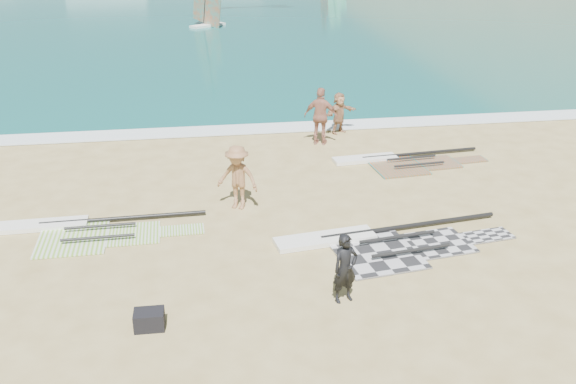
{
  "coord_description": "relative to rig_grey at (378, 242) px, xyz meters",
  "views": [
    {
      "loc": [
        -1.44,
        -10.48,
        7.28
      ],
      "look_at": [
        0.75,
        4.0,
        1.0
      ],
      "focal_mm": 40.0,
      "sensor_mm": 36.0,
      "label": 1
    }
  ],
  "objects": [
    {
      "name": "person_wetsuit",
      "position": [
        -1.38,
        -2.3,
        0.7
      ],
      "size": [
        0.63,
        0.51,
        1.5
      ],
      "primitive_type": "imported",
      "rotation": [
        0.0,
        0.0,
        0.32
      ],
      "color": "black",
      "rests_on": "ground"
    },
    {
      "name": "rig_orange",
      "position": [
        2.19,
        5.32,
        -0.0
      ],
      "size": [
        5.01,
        2.07,
        0.2
      ],
      "rotation": [
        0.0,
        0.0,
        0.09
      ],
      "color": "#FD3902",
      "rests_on": "ground"
    },
    {
      "name": "gear_bag_near",
      "position": [
        -5.3,
        -2.7,
        0.13
      ],
      "size": [
        0.58,
        0.43,
        0.37
      ],
      "primitive_type": "cube",
      "rotation": [
        0.0,
        0.0,
        -0.01
      ],
      "color": "black",
      "rests_on": "ground"
    },
    {
      "name": "rig_grey",
      "position": [
        0.0,
        0.0,
        0.0
      ],
      "size": [
        5.97,
        2.67,
        0.2
      ],
      "rotation": [
        0.0,
        0.0,
        0.14
      ],
      "color": "#272729",
      "rests_on": "ground"
    },
    {
      "name": "beachgoer_back",
      "position": [
        0.08,
        7.53,
        0.95
      ],
      "size": [
        1.27,
        0.91,
        2.0
      ],
      "primitive_type": "imported",
      "rotation": [
        0.0,
        0.0,
        2.74
      ],
      "color": "#B0715C",
      "rests_on": "ground"
    },
    {
      "name": "beachgoer_right",
      "position": [
        0.98,
        8.67,
        0.7
      ],
      "size": [
        1.43,
        1.1,
        1.51
      ],
      "primitive_type": "imported",
      "rotation": [
        0.0,
        0.0,
        0.54
      ],
      "color": "tan",
      "rests_on": "ground"
    },
    {
      "name": "beachgoer_mid",
      "position": [
        -3.18,
        2.62,
        0.84
      ],
      "size": [
        1.32,
        1.11,
        1.78
      ],
      "primitive_type": "imported",
      "rotation": [
        0.0,
        0.0,
        -0.48
      ],
      "color": "#986945",
      "rests_on": "ground"
    },
    {
      "name": "rig_green",
      "position": [
        -7.16,
        1.73,
        -0.0
      ],
      "size": [
        5.24,
        2.07,
        0.2
      ],
      "rotation": [
        0.0,
        0.0,
        0.03
      ],
      "color": "#7AB929",
      "rests_on": "ground"
    },
    {
      "name": "surf_line",
      "position": [
        -2.77,
        9.47,
        -0.05
      ],
      "size": [
        300.0,
        1.2,
        0.04
      ],
      "primitive_type": "cube",
      "color": "white",
      "rests_on": "ground"
    },
    {
      "name": "windsurfer_left",
      "position": [
        -2.9,
        34.31,
        1.36
      ],
      "size": [
        2.67,
        2.72,
        5.0
      ],
      "rotation": [
        0.0,
        0.0,
        0.64
      ],
      "color": "white",
      "rests_on": "ground"
    },
    {
      "name": "ground",
      "position": [
        -2.77,
        -2.83,
        -0.05
      ],
      "size": [
        300.0,
        300.0,
        0.0
      ],
      "primitive_type": "plane",
      "color": "tan",
      "rests_on": "ground"
    }
  ]
}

